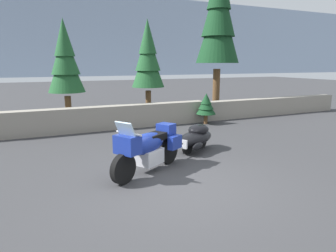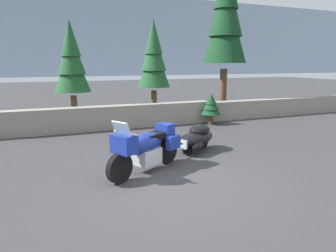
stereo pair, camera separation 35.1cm
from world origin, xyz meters
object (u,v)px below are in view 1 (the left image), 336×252
at_px(touring_motorcycle, 148,147).
at_px(pine_tree_tall, 219,15).
at_px(pine_tree_far_right, 148,57).
at_px(pine_tree_secondary, 65,60).
at_px(car_shaped_trailer, 195,137).

xyz_separation_m(touring_motorcycle, pine_tree_tall, (6.33, 6.89, 4.23)).
distance_m(pine_tree_tall, pine_tree_far_right, 4.35).
distance_m(touring_motorcycle, pine_tree_secondary, 6.75).
bearing_deg(pine_tree_tall, car_shaped_trailer, -127.55).
bearing_deg(pine_tree_secondary, pine_tree_tall, 4.13).
distance_m(touring_motorcycle, pine_tree_far_right, 7.47).
relative_size(pine_tree_tall, pine_tree_secondary, 1.83).
bearing_deg(touring_motorcycle, pine_tree_tall, 47.43).
distance_m(car_shaped_trailer, pine_tree_tall, 8.52).
bearing_deg(pine_tree_far_right, pine_tree_tall, 2.97).
relative_size(car_shaped_trailer, pine_tree_secondary, 0.49).
bearing_deg(pine_tree_far_right, touring_motorcycle, -110.59).
relative_size(car_shaped_trailer, pine_tree_far_right, 0.47).
xyz_separation_m(pine_tree_tall, pine_tree_secondary, (-7.40, -0.53, -2.21)).
bearing_deg(pine_tree_tall, pine_tree_far_right, -177.03).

